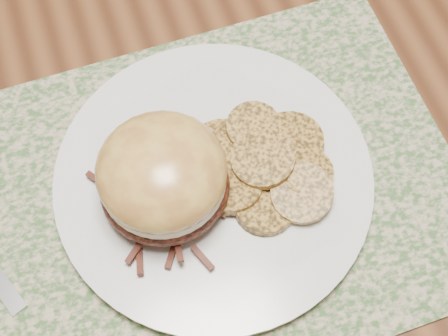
# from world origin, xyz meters

# --- Properties ---
(ground) EXTENTS (3.50, 3.50, 0.00)m
(ground) POSITION_xyz_m (0.00, 0.00, 0.00)
(ground) COLOR #59321E
(ground) RESTS_ON ground
(placemat) EXTENTS (0.45, 0.33, 0.00)m
(placemat) POSITION_xyz_m (-0.19, -0.26, 0.75)
(placemat) COLOR #3C5F31
(placemat) RESTS_ON dining_table
(dinner_plate) EXTENTS (0.26, 0.26, 0.02)m
(dinner_plate) POSITION_xyz_m (-0.18, -0.25, 0.76)
(dinner_plate) COLOR silver
(dinner_plate) RESTS_ON placemat
(pork_sandwich) EXTENTS (0.11, 0.11, 0.08)m
(pork_sandwich) POSITION_xyz_m (-0.22, -0.25, 0.81)
(pork_sandwich) COLOR black
(pork_sandwich) RESTS_ON dinner_plate
(roasted_potatoes) EXTENTS (0.13, 0.14, 0.03)m
(roasted_potatoes) POSITION_xyz_m (-0.14, -0.26, 0.78)
(roasted_potatoes) COLOR #A87931
(roasted_potatoes) RESTS_ON dinner_plate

